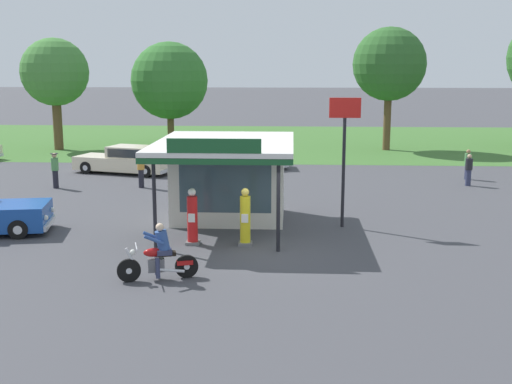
# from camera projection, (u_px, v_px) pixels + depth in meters

# --- Properties ---
(ground_plane) EXTENTS (300.00, 300.00, 0.00)m
(ground_plane) POSITION_uv_depth(u_px,v_px,m) (260.00, 250.00, 20.36)
(ground_plane) COLOR #424247
(grass_verge_strip) EXTENTS (120.00, 24.00, 0.01)m
(grass_verge_strip) POSITION_uv_depth(u_px,v_px,m) (280.00, 141.00, 49.74)
(grass_verge_strip) COLOR #3D6B2D
(grass_verge_strip) RESTS_ON ground
(service_station_kiosk) EXTENTS (4.77, 6.54, 3.58)m
(service_station_kiosk) POSITION_uv_depth(u_px,v_px,m) (228.00, 173.00, 23.91)
(service_station_kiosk) COLOR beige
(service_station_kiosk) RESTS_ON ground
(gas_pump_nearside) EXTENTS (0.44, 0.44, 1.86)m
(gas_pump_nearside) POSITION_uv_depth(u_px,v_px,m) (192.00, 219.00, 20.92)
(gas_pump_nearside) COLOR slate
(gas_pump_nearside) RESTS_ON ground
(gas_pump_offside) EXTENTS (0.44, 0.44, 1.88)m
(gas_pump_offside) POSITION_uv_depth(u_px,v_px,m) (245.00, 219.00, 20.82)
(gas_pump_offside) COLOR slate
(gas_pump_offside) RESTS_ON ground
(motorcycle_with_rider) EXTENTS (2.13, 0.87, 1.58)m
(motorcycle_with_rider) POSITION_uv_depth(u_px,v_px,m) (159.00, 257.00, 17.47)
(motorcycle_with_rider) COLOR black
(motorcycle_with_rider) RESTS_ON ground
(parked_car_back_row_right) EXTENTS (5.72, 3.22, 1.48)m
(parked_car_back_row_right) POSITION_uv_depth(u_px,v_px,m) (125.00, 161.00, 34.83)
(parked_car_back_row_right) COLOR beige
(parked_car_back_row_right) RESTS_ON ground
(parked_car_back_row_centre_right) EXTENTS (5.41, 2.42, 1.39)m
(parked_car_back_row_centre_right) POSITION_uv_depth(u_px,v_px,m) (242.00, 157.00, 36.39)
(parked_car_back_row_centre_right) COLOR #B7B7BC
(parked_car_back_row_centre_right) RESTS_ON ground
(bystander_standing_back_lot) EXTENTS (0.34, 0.34, 1.54)m
(bystander_standing_back_lot) POSITION_uv_depth(u_px,v_px,m) (469.00, 169.00, 31.14)
(bystander_standing_back_lot) COLOR #2D3351
(bystander_standing_back_lot) RESTS_ON ground
(bystander_leaning_by_kiosk) EXTENTS (0.38, 0.38, 1.72)m
(bystander_leaning_by_kiosk) POSITION_uv_depth(u_px,v_px,m) (141.00, 168.00, 30.63)
(bystander_leaning_by_kiosk) COLOR black
(bystander_leaning_by_kiosk) RESTS_ON ground
(bystander_strolling_foreground) EXTENTS (0.34, 0.34, 1.54)m
(bystander_strolling_foreground) POSITION_uv_depth(u_px,v_px,m) (468.00, 164.00, 32.86)
(bystander_strolling_foreground) COLOR #2D3351
(bystander_strolling_foreground) RESTS_ON ground
(bystander_chatting_near_pumps) EXTENTS (0.37, 0.37, 1.68)m
(bystander_chatting_near_pumps) POSITION_uv_depth(u_px,v_px,m) (55.00, 169.00, 30.51)
(bystander_chatting_near_pumps) COLOR black
(bystander_chatting_near_pumps) RESTS_ON ground
(tree_oak_centre) EXTENTS (5.53, 5.53, 7.41)m
(tree_oak_centre) POSITION_uv_depth(u_px,v_px,m) (169.00, 83.00, 46.64)
(tree_oak_centre) COLOR brown
(tree_oak_centre) RESTS_ON ground
(tree_oak_far_right) EXTENTS (4.93, 4.93, 8.27)m
(tree_oak_far_right) POSITION_uv_depth(u_px,v_px,m) (389.00, 65.00, 43.41)
(tree_oak_far_right) COLOR brown
(tree_oak_far_right) RESTS_ON ground
(tree_oak_distant_spare) EXTENTS (4.56, 4.56, 7.56)m
(tree_oak_distant_spare) POSITION_uv_depth(u_px,v_px,m) (54.00, 74.00, 43.60)
(tree_oak_distant_spare) COLOR brown
(tree_oak_distant_spare) RESTS_ON ground
(roadside_pole_sign) EXTENTS (1.10, 0.12, 4.62)m
(roadside_pole_sign) POSITION_uv_depth(u_px,v_px,m) (344.00, 139.00, 22.75)
(roadside_pole_sign) COLOR black
(roadside_pole_sign) RESTS_ON ground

